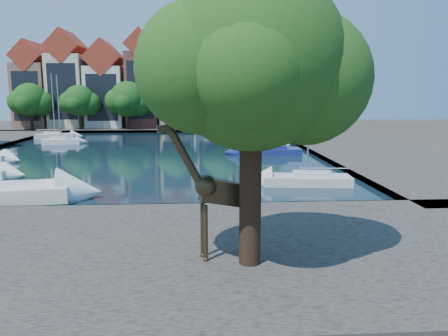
% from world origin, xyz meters
% --- Properties ---
extents(ground, '(160.00, 160.00, 0.00)m').
position_xyz_m(ground, '(0.00, 0.00, 0.00)').
color(ground, '#38332B').
rests_on(ground, ground).
extents(water_basin, '(38.00, 50.00, 0.08)m').
position_xyz_m(water_basin, '(0.00, 24.00, 0.04)').
color(water_basin, black).
rests_on(water_basin, ground).
extents(near_quay, '(50.00, 14.00, 0.50)m').
position_xyz_m(near_quay, '(0.00, -7.00, 0.25)').
color(near_quay, '#504C46').
rests_on(near_quay, ground).
extents(far_quay, '(60.00, 16.00, 0.50)m').
position_xyz_m(far_quay, '(0.00, 56.00, 0.25)').
color(far_quay, '#504C46').
rests_on(far_quay, ground).
extents(right_quay, '(14.00, 52.00, 0.50)m').
position_xyz_m(right_quay, '(25.00, 24.00, 0.25)').
color(right_quay, '#504C46').
rests_on(right_quay, ground).
extents(plane_tree, '(8.32, 6.40, 10.62)m').
position_xyz_m(plane_tree, '(7.62, -9.01, 7.67)').
color(plane_tree, '#332114').
rests_on(plane_tree, near_quay).
extents(townhouse_west_end, '(5.44, 9.18, 14.93)m').
position_xyz_m(townhouse_west_end, '(-23.00, 55.99, 7.36)').
color(townhouse_west_end, '#875C49').
rests_on(townhouse_west_end, far_quay).
extents(townhouse_west_mid, '(5.94, 9.18, 16.79)m').
position_xyz_m(townhouse_west_mid, '(-17.00, 55.99, 8.23)').
color(townhouse_west_mid, beige).
rests_on(townhouse_west_mid, far_quay).
extents(townhouse_west_inner, '(6.43, 9.18, 15.15)m').
position_xyz_m(townhouse_west_inner, '(-10.50, 55.99, 7.35)').
color(townhouse_west_inner, silver).
rests_on(townhouse_west_inner, far_quay).
extents(townhouse_center, '(5.44, 9.18, 16.93)m').
position_xyz_m(townhouse_center, '(-4.00, 55.99, 8.36)').
color(townhouse_center, brown).
rests_on(townhouse_center, far_quay).
extents(townhouse_east_inner, '(5.94, 9.18, 15.79)m').
position_xyz_m(townhouse_east_inner, '(2.00, 55.99, 7.73)').
color(townhouse_east_inner, tan).
rests_on(townhouse_east_inner, far_quay).
extents(townhouse_east_mid, '(6.43, 9.18, 16.65)m').
position_xyz_m(townhouse_east_mid, '(8.50, 55.99, 8.10)').
color(townhouse_east_mid, beige).
rests_on(townhouse_east_mid, far_quay).
extents(townhouse_east_end, '(5.44, 9.18, 14.43)m').
position_xyz_m(townhouse_east_end, '(15.00, 55.99, 7.11)').
color(townhouse_east_end, brown).
rests_on(townhouse_east_end, far_quay).
extents(far_tree_far_west, '(7.28, 5.60, 7.68)m').
position_xyz_m(far_tree_far_west, '(-21.90, 50.49, 5.18)').
color(far_tree_far_west, '#332114').
rests_on(far_tree_far_west, far_quay).
extents(far_tree_west, '(6.76, 5.20, 7.36)m').
position_xyz_m(far_tree_west, '(-13.91, 50.49, 5.08)').
color(far_tree_west, '#332114').
rests_on(far_tree_west, far_quay).
extents(far_tree_mid_west, '(7.80, 6.00, 8.00)m').
position_xyz_m(far_tree_mid_west, '(-5.89, 50.49, 5.29)').
color(far_tree_mid_west, '#332114').
rests_on(far_tree_mid_west, far_quay).
extents(far_tree_mid_east, '(7.02, 5.40, 7.52)m').
position_xyz_m(far_tree_mid_east, '(2.10, 50.49, 5.13)').
color(far_tree_mid_east, '#332114').
rests_on(far_tree_mid_east, far_quay).
extents(far_tree_east, '(7.54, 5.80, 7.84)m').
position_xyz_m(far_tree_east, '(10.11, 50.49, 5.24)').
color(far_tree_east, '#332114').
rests_on(far_tree_east, far_quay).
extents(far_tree_far_east, '(6.76, 5.20, 7.36)m').
position_xyz_m(far_tree_far_east, '(18.09, 50.49, 5.08)').
color(far_tree_far_east, '#332114').
rests_on(far_tree_far_east, far_quay).
extents(giraffe_statue, '(3.61, 1.25, 5.21)m').
position_xyz_m(giraffe_statue, '(6.39, -8.33, 3.06)').
color(giraffe_statue, '#392D1C').
rests_on(giraffe_statue, near_quay).
extents(sailboat_left_d, '(4.82, 2.72, 8.73)m').
position_xyz_m(sailboat_left_d, '(-12.00, 32.79, 0.62)').
color(sailboat_left_d, white).
rests_on(sailboat_left_d, water_basin).
extents(sailboat_left_e, '(5.68, 2.67, 9.23)m').
position_xyz_m(sailboat_left_e, '(-15.00, 40.10, 0.61)').
color(sailboat_left_e, silver).
rests_on(sailboat_left_e, water_basin).
extents(sailboat_right_a, '(6.53, 2.91, 8.87)m').
position_xyz_m(sailboat_right_a, '(13.55, 6.43, 0.58)').
color(sailboat_right_a, silver).
rests_on(sailboat_right_a, water_basin).
extents(sailboat_right_b, '(6.87, 2.61, 11.02)m').
position_xyz_m(sailboat_right_b, '(13.32, 21.94, 0.60)').
color(sailboat_right_b, navy).
rests_on(sailboat_right_b, water_basin).
extents(sailboat_right_c, '(5.00, 3.22, 9.45)m').
position_xyz_m(sailboat_right_c, '(14.18, 26.59, 0.59)').
color(sailboat_right_c, silver).
rests_on(sailboat_right_c, water_basin).
extents(sailboat_right_d, '(6.23, 3.49, 8.77)m').
position_xyz_m(sailboat_right_d, '(15.00, 38.03, 0.62)').
color(sailboat_right_d, silver).
rests_on(sailboat_right_d, water_basin).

